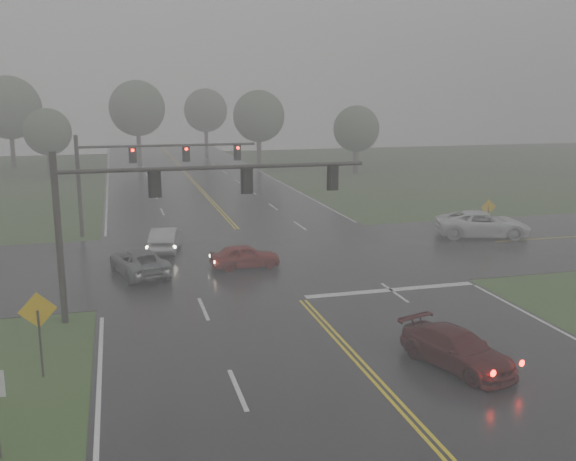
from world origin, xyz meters
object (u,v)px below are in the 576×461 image
object	(u,v)px
sedan_red	(245,268)
car_grey	(140,275)
signal_gantry_near	(159,199)
sedan_maroon	(456,367)
sedan_silver	(166,251)
signal_gantry_far	(135,164)
pickup_white	(482,237)

from	to	relation	value
sedan_red	car_grey	bearing A→B (deg)	87.04
sedan_red	signal_gantry_near	size ratio (longest dim) A/B	0.29
car_grey	sedan_red	bearing A→B (deg)	164.15
sedan_maroon	sedan_silver	size ratio (longest dim) A/B	1.02
sedan_silver	signal_gantry_near	distance (m)	12.31
signal_gantry_near	signal_gantry_far	xyz separation A→B (m)	(-0.42, 16.47, -0.30)
car_grey	signal_gantry_far	world-z (taller)	signal_gantry_far
sedan_silver	pickup_white	world-z (taller)	pickup_white
sedan_maroon	sedan_red	xyz separation A→B (m)	(-4.50, 14.40, 0.00)
pickup_white	signal_gantry_far	xyz separation A→B (m)	(-21.65, 6.80, 4.63)
sedan_red	pickup_white	world-z (taller)	pickup_white
sedan_red	signal_gantry_far	bearing A→B (deg)	25.20
car_grey	signal_gantry_near	bearing A→B (deg)	82.27
sedan_maroon	sedan_silver	bearing A→B (deg)	95.17
sedan_maroon	car_grey	size ratio (longest dim) A/B	0.93
sedan_maroon	signal_gantry_far	world-z (taller)	signal_gantry_far
signal_gantry_near	sedan_red	bearing A→B (deg)	52.63
sedan_maroon	sedan_red	size ratio (longest dim) A/B	1.18
car_grey	signal_gantry_far	distance (m)	11.12
sedan_red	signal_gantry_near	distance (m)	9.28
car_grey	signal_gantry_far	size ratio (longest dim) A/B	0.41
sedan_silver	signal_gantry_near	xyz separation A→B (m)	(-0.96, -11.23, 4.93)
sedan_silver	sedan_red	bearing A→B (deg)	139.09
signal_gantry_far	signal_gantry_near	bearing A→B (deg)	-88.54
car_grey	pickup_white	xyz separation A→B (m)	(21.99, 3.30, 0.00)
pickup_white	signal_gantry_far	world-z (taller)	signal_gantry_far
sedan_silver	signal_gantry_near	size ratio (longest dim) A/B	0.33
car_grey	pickup_white	distance (m)	22.24
pickup_white	signal_gantry_far	distance (m)	23.16
sedan_silver	signal_gantry_far	world-z (taller)	signal_gantry_far
sedan_red	car_grey	xyz separation A→B (m)	(-5.53, 0.12, 0.00)
signal_gantry_far	sedan_red	bearing A→B (deg)	-63.10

